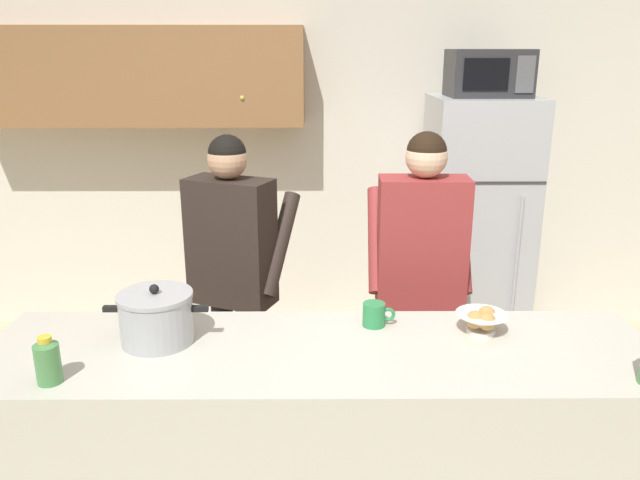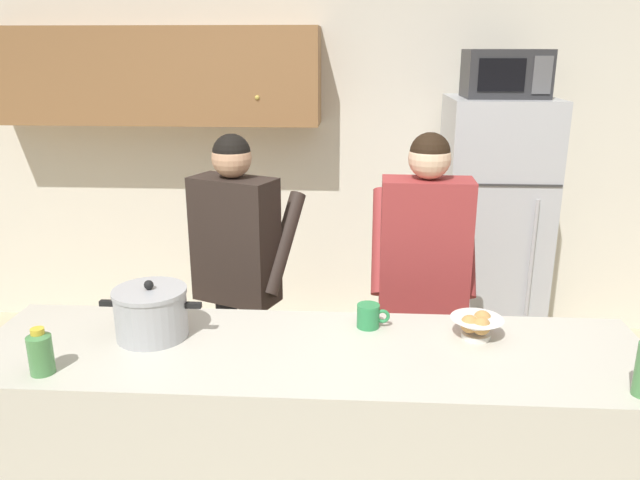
{
  "view_description": "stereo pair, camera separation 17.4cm",
  "coord_description": "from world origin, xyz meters",
  "views": [
    {
      "loc": [
        -0.01,
        -2.06,
        1.98
      ],
      "look_at": [
        0.0,
        0.55,
        1.17
      ],
      "focal_mm": 34.73,
      "sensor_mm": 36.0,
      "label": 1
    },
    {
      "loc": [
        0.16,
        -2.05,
        1.98
      ],
      "look_at": [
        0.0,
        0.55,
        1.17
      ],
      "focal_mm": 34.73,
      "sensor_mm": 36.0,
      "label": 2
    }
  ],
  "objects": [
    {
      "name": "bottle_mid_counter",
      "position": [
        -0.9,
        -0.23,
        1.0
      ],
      "size": [
        0.08,
        0.08,
        0.17
      ],
      "color": "#4C8C4C",
      "rests_on": "kitchen_island"
    },
    {
      "name": "refrigerator",
      "position": [
        1.03,
        1.85,
        0.85
      ],
      "size": [
        0.64,
        0.68,
        1.69
      ],
      "color": "#B7BABF",
      "rests_on": "ground"
    },
    {
      "name": "coffee_mug",
      "position": [
        0.22,
        0.2,
        0.97
      ],
      "size": [
        0.13,
        0.09,
        0.1
      ],
      "color": "#2D8C4C",
      "rests_on": "kitchen_island"
    },
    {
      "name": "cooking_pot",
      "position": [
        -0.62,
        0.07,
        1.02
      ],
      "size": [
        0.39,
        0.28,
        0.23
      ],
      "color": "#ADAFB5",
      "rests_on": "kitchen_island"
    },
    {
      "name": "back_wall_unit",
      "position": [
        -0.24,
        2.25,
        1.4
      ],
      "size": [
        6.0,
        0.48,
        2.6
      ],
      "color": "silver",
      "rests_on": "ground"
    },
    {
      "name": "person_near_pot",
      "position": [
        -0.42,
        0.79,
        1.0
      ],
      "size": [
        0.59,
        0.55,
        1.6
      ],
      "color": "black",
      "rests_on": "ground"
    },
    {
      "name": "bread_bowl",
      "position": [
        0.62,
        0.13,
        0.97
      ],
      "size": [
        0.2,
        0.2,
        0.1
      ],
      "color": "white",
      "rests_on": "kitchen_island"
    },
    {
      "name": "person_by_sink",
      "position": [
        0.48,
        0.71,
        1.01
      ],
      "size": [
        0.5,
        0.42,
        1.63
      ],
      "color": "#726656",
      "rests_on": "ground"
    },
    {
      "name": "kitchen_island",
      "position": [
        0.0,
        0.0,
        0.46
      ],
      "size": [
        2.5,
        0.68,
        0.92
      ],
      "primitive_type": "cube",
      "color": "beige",
      "rests_on": "ground"
    },
    {
      "name": "microwave",
      "position": [
        1.03,
        1.83,
        1.83
      ],
      "size": [
        0.48,
        0.37,
        0.28
      ],
      "color": "#2D2D30",
      "rests_on": "refrigerator"
    }
  ]
}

